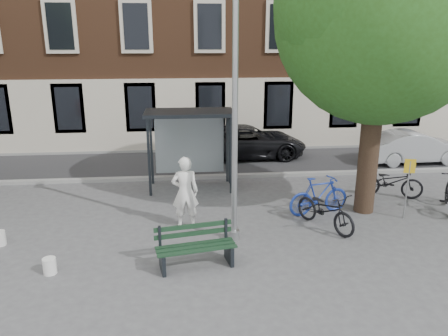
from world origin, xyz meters
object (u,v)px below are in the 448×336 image
lamppost (235,131)px  bike_c (325,210)px  painter (185,192)px  car_dark (248,141)px  bench (196,248)px  bus_shelter (201,131)px  bike_b (319,196)px  car_silver (414,147)px  notice_sign (408,177)px  bike_a (391,182)px

lamppost → bike_c: 3.39m
painter → car_dark: size_ratio=0.40×
bench → bus_shelter: bearing=75.3°
bus_shelter → bike_b: bus_shelter is taller
lamppost → bench: size_ratio=3.34×
painter → bike_c: 3.74m
bus_shelter → painter: (-0.59, -3.21, -0.94)m
lamppost → bike_b: size_ratio=3.27×
bike_c → car_silver: 8.08m
car_silver → notice_sign: size_ratio=2.26×
painter → bike_b: painter is taller
lamppost → car_dark: bearing=79.1°
car_dark → bike_a: bearing=-145.9°
bus_shelter → bike_a: size_ratio=1.47×
bus_shelter → car_dark: bus_shelter is taller
bike_b → notice_sign: size_ratio=1.08×
bike_a → car_dark: 6.46m
bike_b → bench: bearing=112.3°
bike_b → bike_c: size_ratio=0.94×
bike_a → bike_c: bike_c is taller
car_dark → notice_sign: 7.73m
bus_shelter → car_dark: (2.11, 3.67, -1.24)m
bus_shelter → notice_sign: 6.44m
car_silver → notice_sign: bearing=147.4°
painter → bench: bearing=92.0°
lamppost → bus_shelter: lamppost is taller
bike_b → notice_sign: bearing=-117.0°
car_dark → car_silver: size_ratio=1.24×
lamppost → bike_a: size_ratio=3.16×
lamppost → bike_c: bearing=10.0°
bike_a → car_silver: size_ratio=0.50×
lamppost → notice_sign: bearing=9.9°
bus_shelter → painter: 3.40m
bus_shelter → bike_b: size_ratio=1.53×
bike_c → car_dark: bearing=68.4°
car_silver → notice_sign: (-3.14, -5.44, 0.57)m
car_silver → car_dark: bearing=74.7°
bike_b → lamppost: bearing=104.4°
bike_b → car_dark: 6.47m
lamppost → painter: size_ratio=3.14×
painter → bike_a: (6.50, 1.65, -0.46)m
bike_a → painter: bearing=125.4°
notice_sign → car_dark: bearing=129.7°
bus_shelter → bench: (-0.39, -5.34, -1.50)m
bike_a → bike_b: (-2.69, -1.15, 0.05)m
painter → bike_c: painter is taller
notice_sign → bike_a: bearing=90.6°
bus_shelter → bike_b: bearing=-40.2°
bench → notice_sign: notice_sign is taller
bench → bike_c: size_ratio=0.92×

